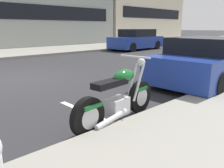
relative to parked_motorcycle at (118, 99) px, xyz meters
The scene contains 6 objects.
ground_plane 4.70m from the parked_motorcycle, 91.41° to the left, with size 260.00×260.00×0.00m, color #28282B.
sidewalk_far_curb 16.85m from the parked_motorcycle, 45.14° to the left, with size 120.00×5.00×0.14m, color gray.
parking_stall_stripe 0.67m from the parked_motorcycle, 102.63° to the left, with size 0.12×2.20×0.01m, color silver.
parked_motorcycle is the anchor object (origin of this frame).
parked_car_mid_block 4.03m from the parked_motorcycle, ahead, with size 4.20×1.97×1.32m.
car_opposite_curb 13.50m from the parked_motorcycle, 39.65° to the left, with size 4.49×1.99×1.47m.
Camera 1 is at (-2.50, -7.32, 1.59)m, focal length 37.13 mm.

